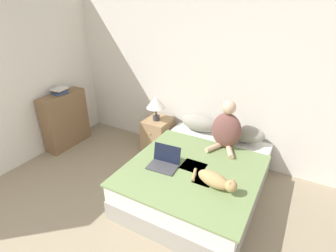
# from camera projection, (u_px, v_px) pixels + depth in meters

# --- Properties ---
(wall_back) EXTENTS (5.22, 0.05, 2.55)m
(wall_back) POSITION_uv_depth(u_px,v_px,m) (195.00, 76.00, 3.98)
(wall_back) COLOR silver
(wall_back) RESTS_ON ground_plane
(wall_side) EXTENTS (0.05, 4.23, 2.55)m
(wall_side) POSITION_uv_depth(u_px,v_px,m) (6.00, 83.00, 3.63)
(wall_side) COLOR silver
(wall_side) RESTS_ON ground_plane
(bed) EXTENTS (1.55, 1.91, 0.49)m
(bed) POSITION_uv_depth(u_px,v_px,m) (198.00, 178.00, 3.40)
(bed) COLOR #9E998E
(bed) RESTS_ON ground_plane
(pillow_near) EXTENTS (0.59, 0.26, 0.25)m
(pillow_near) POSITION_uv_depth(u_px,v_px,m) (199.00, 123.00, 4.01)
(pillow_near) COLOR gray
(pillow_near) RESTS_ON bed
(pillow_far) EXTENTS (0.59, 0.26, 0.25)m
(pillow_far) POSITION_uv_depth(u_px,v_px,m) (244.00, 133.00, 3.71)
(pillow_far) COLOR gray
(pillow_far) RESTS_ON bed
(person_sitting) EXTENTS (0.40, 0.39, 0.68)m
(person_sitting) POSITION_uv_depth(u_px,v_px,m) (227.00, 129.00, 3.48)
(person_sitting) COLOR brown
(person_sitting) RESTS_ON bed
(cat_tabby) EXTENTS (0.57, 0.30, 0.19)m
(cat_tabby) POSITION_uv_depth(u_px,v_px,m) (216.00, 180.00, 2.81)
(cat_tabby) COLOR tan
(cat_tabby) RESTS_ON bed
(laptop_open) EXTENTS (0.37, 0.30, 0.24)m
(laptop_open) POSITION_uv_depth(u_px,v_px,m) (164.00, 162.00, 3.18)
(laptop_open) COLOR #424247
(laptop_open) RESTS_ON bed
(nightstand) EXTENTS (0.41, 0.48, 0.54)m
(nightstand) POSITION_uv_depth(u_px,v_px,m) (158.00, 134.00, 4.41)
(nightstand) COLOR tan
(nightstand) RESTS_ON ground_plane
(table_lamp) EXTENTS (0.31, 0.31, 0.41)m
(table_lamp) POSITION_uv_depth(u_px,v_px,m) (156.00, 103.00, 4.14)
(table_lamp) COLOR #38383D
(table_lamp) RESTS_ON nightstand
(bookshelf) EXTENTS (0.25, 0.80, 0.94)m
(bookshelf) POSITION_uv_depth(u_px,v_px,m) (65.00, 120.00, 4.46)
(bookshelf) COLOR brown
(bookshelf) RESTS_ON ground_plane
(book_stack_top) EXTENTS (0.20, 0.25, 0.10)m
(book_stack_top) POSITION_uv_depth(u_px,v_px,m) (60.00, 91.00, 4.23)
(book_stack_top) COLOR #334C8E
(book_stack_top) RESTS_ON bookshelf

